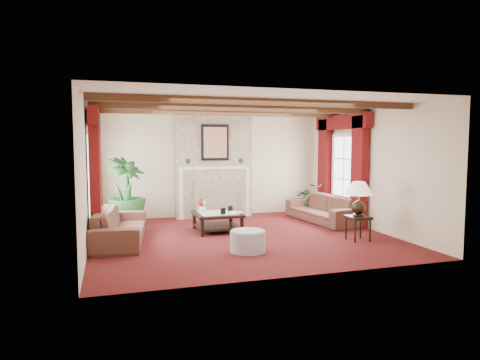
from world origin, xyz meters
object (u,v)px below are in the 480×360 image
object	(u,v)px
sofa_left	(120,220)
ottoman	(248,241)
side_table	(358,228)
coffee_table	(217,222)
sofa_right	(323,204)
potted_palm	(126,207)

from	to	relation	value
sofa_left	ottoman	size ratio (longest dim) A/B	3.63
side_table	coffee_table	bearing A→B (deg)	145.57
coffee_table	ottoman	size ratio (longest dim) A/B	1.57
coffee_table	sofa_left	bearing A→B (deg)	-167.38
sofa_right	ottoman	xyz separation A→B (m)	(-2.67, -2.21, -0.25)
potted_palm	side_table	xyz separation A→B (m)	(4.36, -2.84, -0.21)
potted_palm	ottoman	xyz separation A→B (m)	(1.99, -3.04, -0.27)
coffee_table	ottoman	distance (m)	1.89
potted_palm	sofa_right	bearing A→B (deg)	-10.02
sofa_right	side_table	distance (m)	2.05
coffee_table	side_table	world-z (taller)	side_table
sofa_left	side_table	distance (m)	4.70
sofa_right	side_table	bearing A→B (deg)	-14.50
side_table	sofa_left	bearing A→B (deg)	164.86
sofa_left	side_table	bearing A→B (deg)	-97.66
potted_palm	sofa_left	bearing A→B (deg)	-96.02
potted_palm	coffee_table	distance (m)	2.23
sofa_right	coffee_table	bearing A→B (deg)	-89.31
sofa_right	side_table	world-z (taller)	sofa_right
coffee_table	side_table	bearing A→B (deg)	-34.48
sofa_left	potted_palm	size ratio (longest dim) A/B	1.28
potted_palm	ottoman	bearing A→B (deg)	-56.76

